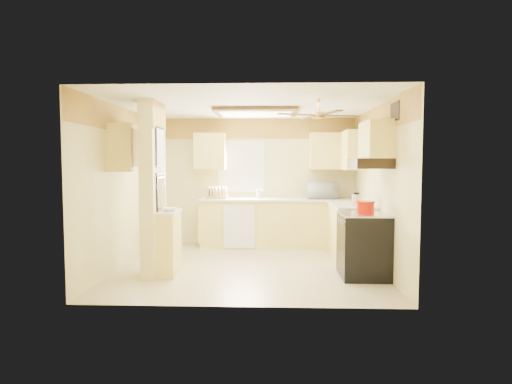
{
  "coord_description": "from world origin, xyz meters",
  "views": [
    {
      "loc": [
        0.37,
        -6.63,
        1.64
      ],
      "look_at": [
        0.1,
        0.35,
        1.15
      ],
      "focal_mm": 30.0,
      "sensor_mm": 36.0,
      "label": 1
    }
  ],
  "objects_px": {
    "dutch_oven": "(365,207)",
    "stove": "(363,245)",
    "microwave": "(322,190)",
    "kettle": "(356,200)",
    "bowl": "(170,209)"
  },
  "relations": [
    {
      "from": "stove",
      "to": "kettle",
      "type": "distance_m",
      "value": 0.91
    },
    {
      "from": "dutch_oven",
      "to": "microwave",
      "type": "bearing_deg",
      "value": 99.05
    },
    {
      "from": "microwave",
      "to": "kettle",
      "type": "height_order",
      "value": "microwave"
    },
    {
      "from": "microwave",
      "to": "kettle",
      "type": "xyz_separation_m",
      "value": [
        0.37,
        -1.46,
        -0.06
      ]
    },
    {
      "from": "stove",
      "to": "dutch_oven",
      "type": "distance_m",
      "value": 0.55
    },
    {
      "from": "microwave",
      "to": "dutch_oven",
      "type": "xyz_separation_m",
      "value": [
        0.35,
        -2.2,
        -0.09
      ]
    },
    {
      "from": "microwave",
      "to": "dutch_oven",
      "type": "bearing_deg",
      "value": 97.53
    },
    {
      "from": "stove",
      "to": "microwave",
      "type": "relative_size",
      "value": 1.59
    },
    {
      "from": "bowl",
      "to": "kettle",
      "type": "relative_size",
      "value": 0.96
    },
    {
      "from": "stove",
      "to": "microwave",
      "type": "distance_m",
      "value": 2.28
    },
    {
      "from": "kettle",
      "to": "dutch_oven",
      "type": "bearing_deg",
      "value": -91.54
    },
    {
      "from": "dutch_oven",
      "to": "kettle",
      "type": "relative_size",
      "value": 1.2
    },
    {
      "from": "stove",
      "to": "microwave",
      "type": "bearing_deg",
      "value": 98.94
    },
    {
      "from": "dutch_oven",
      "to": "stove",
      "type": "bearing_deg",
      "value": 105.04
    },
    {
      "from": "dutch_oven",
      "to": "kettle",
      "type": "distance_m",
      "value": 0.74
    }
  ]
}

